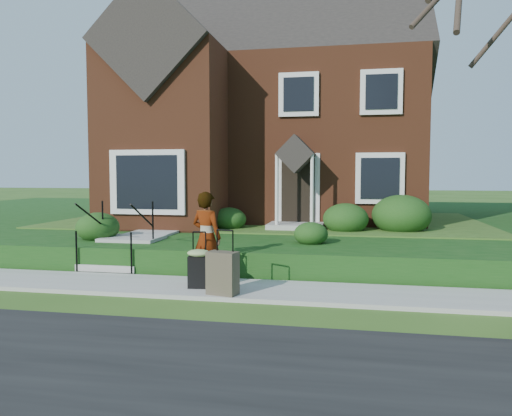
% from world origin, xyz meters
% --- Properties ---
extents(ground, '(120.00, 120.00, 0.00)m').
position_xyz_m(ground, '(0.00, 0.00, 0.00)').
color(ground, '#2D5119').
rests_on(ground, ground).
extents(street, '(60.00, 6.00, 0.01)m').
position_xyz_m(street, '(0.00, -5.00, 0.01)').
color(street, black).
rests_on(street, ground).
extents(sidewalk, '(60.00, 1.60, 0.08)m').
position_xyz_m(sidewalk, '(0.00, 0.00, 0.04)').
color(sidewalk, '#9E9B93').
rests_on(sidewalk, ground).
extents(terrace, '(44.00, 20.00, 0.60)m').
position_xyz_m(terrace, '(4.00, 10.90, 0.30)').
color(terrace, '#113E11').
rests_on(terrace, ground).
extents(walkway, '(1.20, 6.00, 0.06)m').
position_xyz_m(walkway, '(-2.50, 5.00, 0.63)').
color(walkway, '#9E9B93').
rests_on(walkway, terrace).
extents(main_house, '(10.40, 10.20, 9.40)m').
position_xyz_m(main_house, '(-0.21, 9.61, 5.26)').
color(main_house, brown).
rests_on(main_house, terrace).
extents(front_steps, '(1.40, 2.02, 1.50)m').
position_xyz_m(front_steps, '(-2.50, 1.84, 0.47)').
color(front_steps, '#9E9B93').
rests_on(front_steps, ground).
extents(foundation_shrubs, '(10.13, 4.60, 1.16)m').
position_xyz_m(foundation_shrubs, '(0.70, 4.96, 1.09)').
color(foundation_shrubs, '#133510').
rests_on(foundation_shrubs, terrace).
extents(woman, '(0.77, 0.64, 1.81)m').
position_xyz_m(woman, '(-0.00, 0.33, 0.98)').
color(woman, '#999999').
rests_on(woman, sidewalk).
extents(suitcase_black, '(0.49, 0.42, 1.07)m').
position_xyz_m(suitcase_black, '(-0.00, -0.17, 0.50)').
color(suitcase_black, black).
rests_on(suitcase_black, sidewalk).
extents(suitcase_olive, '(0.59, 0.42, 1.16)m').
position_xyz_m(suitcase_olive, '(0.57, -0.58, 0.47)').
color(suitcase_olive, '#4A4231').
rests_on(suitcase_olive, sidewalk).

